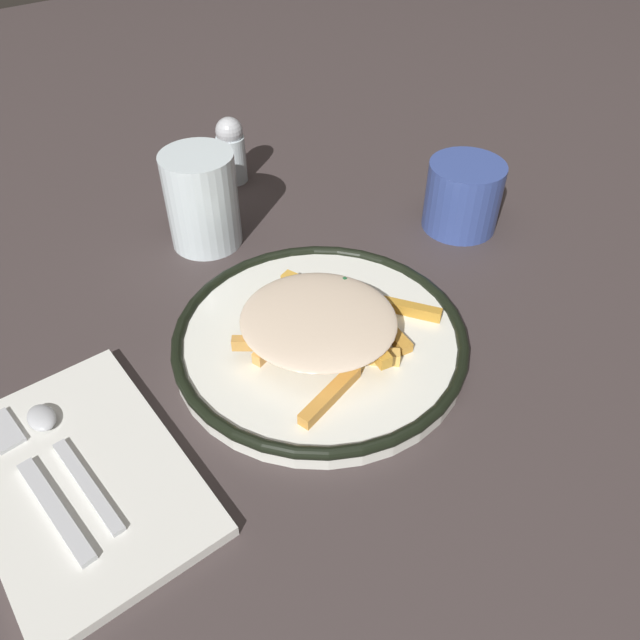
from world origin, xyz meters
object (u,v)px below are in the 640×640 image
at_px(fork, 36,480).
at_px(coffee_mug, 464,196).
at_px(plate, 320,339).
at_px(fries_heap, 320,321).
at_px(spoon, 59,443).
at_px(water_glass, 205,199).
at_px(napkin, 81,477).
at_px(salt_shaker, 231,150).

relative_size(fork, coffee_mug, 1.53).
height_order(plate, fries_heap, fries_heap).
distance_m(fries_heap, spoon, 0.25).
height_order(fork, coffee_mug, coffee_mug).
distance_m(plate, fork, 0.27).
xyz_separation_m(water_glass, coffee_mug, (0.26, -0.15, -0.01)).
xyz_separation_m(plate, fries_heap, (-0.00, -0.00, 0.03)).
distance_m(fries_heap, coffee_mug, 0.28).
relative_size(plate, napkin, 1.23).
bearing_deg(salt_shaker, spoon, -138.83).
xyz_separation_m(napkin, fork, (-0.03, 0.01, 0.01)).
bearing_deg(plate, napkin, -178.27).
xyz_separation_m(napkin, salt_shaker, (0.34, 0.33, 0.04)).
bearing_deg(spoon, fork, -139.37).
relative_size(plate, fries_heap, 1.31).
bearing_deg(fries_heap, salt_shaker, 73.08).
relative_size(fries_heap, napkin, 0.94).
bearing_deg(salt_shaker, napkin, -135.45).
height_order(fork, water_glass, water_glass).
relative_size(napkin, spoon, 1.51).
height_order(fork, spoon, spoon).
xyz_separation_m(coffee_mug, salt_shaker, (-0.17, 0.26, 0.00)).
distance_m(fries_heap, salt_shaker, 0.34).
xyz_separation_m(plate, spoon, (-0.24, 0.03, 0.00)).
height_order(water_glass, salt_shaker, water_glass).
bearing_deg(plate, coffee_mug, 14.61).
distance_m(napkin, salt_shaker, 0.48).
bearing_deg(spoon, salt_shaker, 41.17).
bearing_deg(coffee_mug, salt_shaker, 122.65).
bearing_deg(napkin, plate, 1.73).
bearing_deg(water_glass, napkin, -136.81).
distance_m(fries_heap, napkin, 0.24).
bearing_deg(water_glass, fries_heap, -91.62).
distance_m(spoon, water_glass, 0.32).
distance_m(fork, coffee_mug, 0.54).
distance_m(napkin, spoon, 0.04).
height_order(fries_heap, fork, fries_heap).
xyz_separation_m(plate, napkin, (-0.24, -0.01, -0.01)).
xyz_separation_m(fries_heap, salt_shaker, (0.10, 0.33, 0.01)).
relative_size(fork, spoon, 1.16).
distance_m(water_glass, salt_shaker, 0.14).
bearing_deg(salt_shaker, plate, -106.68).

